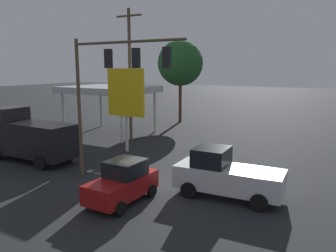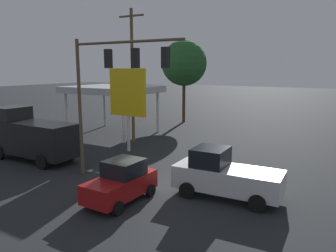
{
  "view_description": "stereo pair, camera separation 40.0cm",
  "coord_description": "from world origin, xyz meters",
  "px_view_note": "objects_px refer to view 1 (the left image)",
  "views": [
    {
      "loc": [
        -9.04,
        14.11,
        6.26
      ],
      "look_at": [
        0.0,
        -2.0,
        3.0
      ],
      "focal_mm": 35.0,
      "sensor_mm": 36.0,
      "label": 1
    },
    {
      "loc": [
        -9.39,
        13.91,
        6.26
      ],
      "look_at": [
        0.0,
        -2.0,
        3.0
      ],
      "focal_mm": 35.0,
      "sensor_mm": 36.0,
      "label": 2
    }
  ],
  "objects_px": {
    "pickup_parked": "(226,175)",
    "street_tree": "(180,63)",
    "price_sign": "(126,95)",
    "delivery_truck": "(29,136)",
    "hatchback_crossing": "(123,182)",
    "traffic_signal_assembly": "(112,76)",
    "utility_pole": "(130,74)"
  },
  "relations": [
    {
      "from": "traffic_signal_assembly",
      "to": "delivery_truck",
      "type": "relative_size",
      "value": 1.16
    },
    {
      "from": "utility_pole",
      "to": "price_sign",
      "type": "relative_size",
      "value": 1.77
    },
    {
      "from": "delivery_truck",
      "to": "pickup_parked",
      "type": "bearing_deg",
      "value": -178.52
    },
    {
      "from": "pickup_parked",
      "to": "hatchback_crossing",
      "type": "distance_m",
      "value": 5.0
    },
    {
      "from": "delivery_truck",
      "to": "pickup_parked",
      "type": "xyz_separation_m",
      "value": [
        -13.88,
        -0.41,
        -0.58
      ]
    },
    {
      "from": "traffic_signal_assembly",
      "to": "utility_pole",
      "type": "bearing_deg",
      "value": -59.62
    },
    {
      "from": "price_sign",
      "to": "pickup_parked",
      "type": "xyz_separation_m",
      "value": [
        -9.59,
        4.91,
        -3.22
      ]
    },
    {
      "from": "utility_pole",
      "to": "traffic_signal_assembly",
      "type": "bearing_deg",
      "value": 120.38
    },
    {
      "from": "price_sign",
      "to": "delivery_truck",
      "type": "bearing_deg",
      "value": 51.09
    },
    {
      "from": "delivery_truck",
      "to": "street_tree",
      "type": "relative_size",
      "value": 0.72
    },
    {
      "from": "utility_pole",
      "to": "delivery_truck",
      "type": "xyz_separation_m",
      "value": [
        2.63,
        8.18,
        -4.13
      ]
    },
    {
      "from": "utility_pole",
      "to": "delivery_truck",
      "type": "distance_m",
      "value": 9.53
    },
    {
      "from": "pickup_parked",
      "to": "price_sign",
      "type": "bearing_deg",
      "value": -29.62
    },
    {
      "from": "utility_pole",
      "to": "price_sign",
      "type": "bearing_deg",
      "value": 120.19
    },
    {
      "from": "hatchback_crossing",
      "to": "street_tree",
      "type": "height_order",
      "value": "street_tree"
    },
    {
      "from": "traffic_signal_assembly",
      "to": "hatchback_crossing",
      "type": "relative_size",
      "value": 2.06
    },
    {
      "from": "traffic_signal_assembly",
      "to": "pickup_parked",
      "type": "height_order",
      "value": "traffic_signal_assembly"
    },
    {
      "from": "utility_pole",
      "to": "pickup_parked",
      "type": "height_order",
      "value": "utility_pole"
    },
    {
      "from": "utility_pole",
      "to": "street_tree",
      "type": "height_order",
      "value": "utility_pole"
    },
    {
      "from": "pickup_parked",
      "to": "hatchback_crossing",
      "type": "bearing_deg",
      "value": 33.72
    },
    {
      "from": "traffic_signal_assembly",
      "to": "utility_pole",
      "type": "distance_m",
      "value": 10.04
    },
    {
      "from": "hatchback_crossing",
      "to": "street_tree",
      "type": "relative_size",
      "value": 0.41
    },
    {
      "from": "price_sign",
      "to": "hatchback_crossing",
      "type": "distance_m",
      "value": 10.21
    },
    {
      "from": "traffic_signal_assembly",
      "to": "delivery_truck",
      "type": "height_order",
      "value": "traffic_signal_assembly"
    },
    {
      "from": "pickup_parked",
      "to": "street_tree",
      "type": "relative_size",
      "value": 0.56
    },
    {
      "from": "price_sign",
      "to": "hatchback_crossing",
      "type": "xyz_separation_m",
      "value": [
        -5.56,
        7.86,
        -3.39
      ]
    },
    {
      "from": "price_sign",
      "to": "pickup_parked",
      "type": "relative_size",
      "value": 1.18
    },
    {
      "from": "pickup_parked",
      "to": "traffic_signal_assembly",
      "type": "bearing_deg",
      "value": 5.73
    },
    {
      "from": "street_tree",
      "to": "price_sign",
      "type": "bearing_deg",
      "value": 101.07
    },
    {
      "from": "pickup_parked",
      "to": "street_tree",
      "type": "height_order",
      "value": "street_tree"
    },
    {
      "from": "utility_pole",
      "to": "street_tree",
      "type": "relative_size",
      "value": 1.17
    },
    {
      "from": "traffic_signal_assembly",
      "to": "utility_pole",
      "type": "relative_size",
      "value": 0.71
    }
  ]
}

